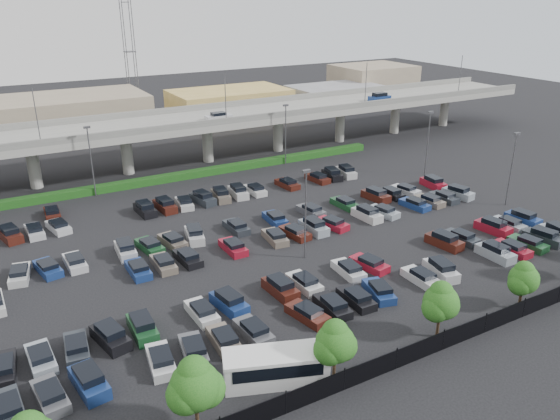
# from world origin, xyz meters

# --- Properties ---
(ground) EXTENTS (280.00, 280.00, 0.00)m
(ground) POSITION_xyz_m (0.00, 0.00, 0.00)
(ground) COLOR black
(overpass) EXTENTS (150.00, 13.00, 15.80)m
(overpass) POSITION_xyz_m (-0.21, 31.99, 6.97)
(overpass) COLOR gray
(overpass) RESTS_ON ground
(hedge) EXTENTS (66.00, 1.60, 1.10)m
(hedge) POSITION_xyz_m (0.00, 25.00, 0.55)
(hedge) COLOR #134113
(hedge) RESTS_ON ground
(fence) EXTENTS (70.00, 0.10, 2.00)m
(fence) POSITION_xyz_m (-0.05, -28.00, 0.90)
(fence) COLOR black
(fence) RESTS_ON ground
(tree_row) EXTENTS (65.07, 3.66, 5.94)m
(tree_row) POSITION_xyz_m (0.70, -26.53, 3.52)
(tree_row) COLOR #332316
(tree_row) RESTS_ON ground
(shuttle_bus) EXTENTS (8.44, 5.32, 2.56)m
(shuttle_bus) POSITION_xyz_m (-12.91, -24.57, 1.40)
(shuttle_bus) COLOR silver
(shuttle_bus) RESTS_ON ground
(parked_cars) EXTENTS (62.97, 41.60, 1.67)m
(parked_cars) POSITION_xyz_m (-0.72, -3.95, 0.62)
(parked_cars) COLOR #262B31
(parked_cars) RESTS_ON ground
(light_poles) EXTENTS (66.90, 48.38, 10.30)m
(light_poles) POSITION_xyz_m (-4.13, 2.00, 6.24)
(light_poles) COLOR #4C4C51
(light_poles) RESTS_ON ground
(distant_buildings) EXTENTS (138.00, 24.00, 9.00)m
(distant_buildings) POSITION_xyz_m (12.38, 61.81, 3.74)
(distant_buildings) COLOR gray
(distant_buildings) RESTS_ON ground
(comm_tower) EXTENTS (2.40, 2.40, 30.00)m
(comm_tower) POSITION_xyz_m (4.00, 74.00, 15.61)
(comm_tower) COLOR #4C4C51
(comm_tower) RESTS_ON ground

